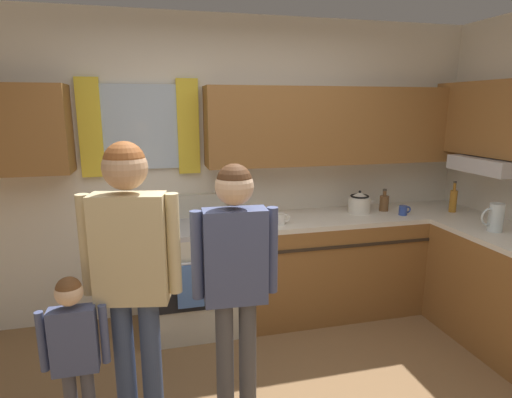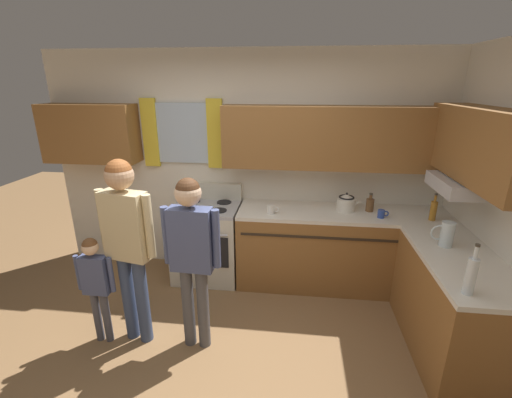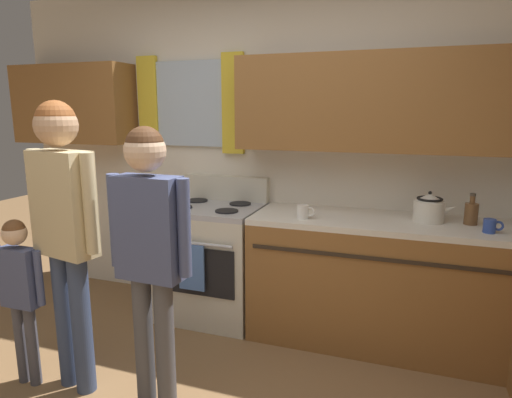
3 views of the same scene
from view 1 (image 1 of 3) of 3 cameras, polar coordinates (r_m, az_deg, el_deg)
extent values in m
cube|color=silver|center=(3.76, -4.43, 4.13)|extent=(4.60, 0.10, 2.60)
cube|color=silver|center=(3.60, -15.51, 9.43)|extent=(0.60, 0.03, 0.69)
cube|color=yellow|center=(3.62, -21.73, 9.02)|extent=(0.18, 0.04, 0.79)
cube|color=yellow|center=(3.60, -9.25, 9.72)|extent=(0.18, 0.04, 0.79)
cube|color=brown|center=(3.84, 12.05, 9.78)|extent=(2.48, 0.32, 0.66)
cube|color=#B7B7BC|center=(3.92, 29.62, 4.06)|extent=(0.40, 0.60, 0.12)
cube|color=brown|center=(4.01, 13.39, -8.52)|extent=(2.29, 0.62, 0.86)
cube|color=silver|center=(3.87, 13.73, -2.29)|extent=(2.29, 0.62, 0.04)
cube|color=#2D2319|center=(3.65, 15.88, -5.94)|extent=(2.17, 0.01, 0.02)
cube|color=beige|center=(3.60, -9.40, -10.80)|extent=(0.75, 0.62, 0.86)
cube|color=black|center=(3.30, -8.97, -12.14)|extent=(0.63, 0.01, 0.36)
cylinder|color=#ADADB2|center=(3.19, -9.06, -8.73)|extent=(0.63, 0.02, 0.02)
cube|color=#ADADB2|center=(3.45, -9.67, -3.92)|extent=(0.75, 0.62, 0.04)
cube|color=beige|center=(3.68, -10.07, -0.96)|extent=(0.75, 0.08, 0.20)
cylinder|color=black|center=(3.31, -12.76, -4.35)|extent=(0.17, 0.17, 0.01)
cylinder|color=black|center=(3.33, -6.26, -3.97)|extent=(0.17, 0.17, 0.01)
cylinder|color=black|center=(3.57, -12.88, -3.10)|extent=(0.17, 0.17, 0.01)
cylinder|color=black|center=(3.59, -6.86, -2.76)|extent=(0.17, 0.17, 0.01)
cube|color=#4C72B7|center=(3.25, -8.93, -11.76)|extent=(0.20, 0.02, 0.34)
cylinder|color=brown|center=(4.03, 17.10, -0.58)|extent=(0.08, 0.08, 0.14)
cylinder|color=brown|center=(4.01, 17.19, 0.73)|extent=(0.03, 0.03, 0.05)
cylinder|color=#3F382D|center=(4.01, 17.22, 1.19)|extent=(0.04, 0.04, 0.02)
cylinder|color=#B27223|center=(4.21, 25.35, -0.28)|extent=(0.06, 0.06, 0.20)
cylinder|color=#B27223|center=(4.19, 25.52, 1.52)|extent=(0.02, 0.02, 0.07)
cylinder|color=#3F382D|center=(4.18, 25.58, 2.10)|extent=(0.03, 0.03, 0.02)
cylinder|color=#2D479E|center=(3.93, 19.46, -1.48)|extent=(0.07, 0.07, 0.08)
torus|color=#2D479E|center=(3.96, 20.05, -1.38)|extent=(0.06, 0.01, 0.06)
cylinder|color=white|center=(3.42, 3.34, -2.73)|extent=(0.08, 0.08, 0.09)
torus|color=white|center=(3.44, 4.16, -2.59)|extent=(0.07, 0.01, 0.07)
cylinder|color=silver|center=(3.90, 13.93, -0.83)|extent=(0.20, 0.20, 0.14)
cone|color=silver|center=(3.88, 14.00, 0.54)|extent=(0.18, 0.18, 0.05)
sphere|color=black|center=(3.87, 14.02, 0.97)|extent=(0.02, 0.02, 0.02)
cone|color=silver|center=(3.96, 15.62, -0.32)|extent=(0.09, 0.04, 0.07)
torus|color=black|center=(3.88, 13.99, 0.39)|extent=(0.17, 0.17, 0.02)
cylinder|color=silver|center=(3.71, 29.98, -2.21)|extent=(0.11, 0.11, 0.22)
torus|color=silver|center=(3.66, 29.22, -2.13)|extent=(0.14, 0.02, 0.14)
cylinder|color=#38476B|center=(2.59, -14.03, -21.56)|extent=(0.11, 0.11, 0.83)
cylinder|color=#38476B|center=(2.62, -17.41, -21.32)|extent=(0.11, 0.11, 0.83)
cube|color=#D1BC8C|center=(2.29, -16.79, -6.53)|extent=(0.40, 0.23, 0.59)
cylinder|color=#D1BC8C|center=(2.24, -11.20, -6.04)|extent=(0.07, 0.07, 0.54)
cylinder|color=#D1BC8C|center=(2.35, -22.19, -5.86)|extent=(0.07, 0.07, 0.54)
sphere|color=tan|center=(2.19, -17.50, 4.11)|extent=(0.23, 0.23, 0.23)
sphere|color=brown|center=(2.19, -17.55, 4.84)|extent=(0.21, 0.21, 0.21)
cylinder|color=#4C4C51|center=(2.65, -1.15, -21.13)|extent=(0.10, 0.10, 0.77)
cylinder|color=#4C4C51|center=(2.63, -4.27, -21.40)|extent=(0.10, 0.10, 0.77)
cube|color=#47517A|center=(2.34, -2.87, -7.85)|extent=(0.36, 0.16, 0.54)
cylinder|color=#47517A|center=(2.37, 2.21, -7.01)|extent=(0.07, 0.07, 0.50)
cylinder|color=#47517A|center=(2.31, -8.08, -7.64)|extent=(0.07, 0.07, 0.50)
sphere|color=beige|center=(2.23, -2.98, 1.73)|extent=(0.21, 0.21, 0.21)
sphere|color=#4C2D19|center=(2.22, -2.99, 2.40)|extent=(0.19, 0.19, 0.19)
cube|color=#47517A|center=(2.45, -23.64, -17.27)|extent=(0.23, 0.10, 0.35)
cylinder|color=#47517A|center=(2.42, -20.02, -16.95)|extent=(0.04, 0.04, 0.33)
cylinder|color=#47517A|center=(2.47, -27.23, -16.95)|extent=(0.04, 0.04, 0.33)
sphere|color=beige|center=(2.33, -24.22, -11.57)|extent=(0.14, 0.14, 0.14)
sphere|color=brown|center=(2.32, -24.26, -11.18)|extent=(0.13, 0.13, 0.13)
camera|label=2|loc=(1.34, 93.79, 16.96)|focal=24.17mm
camera|label=3|loc=(1.69, 65.70, -2.48)|focal=30.90mm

